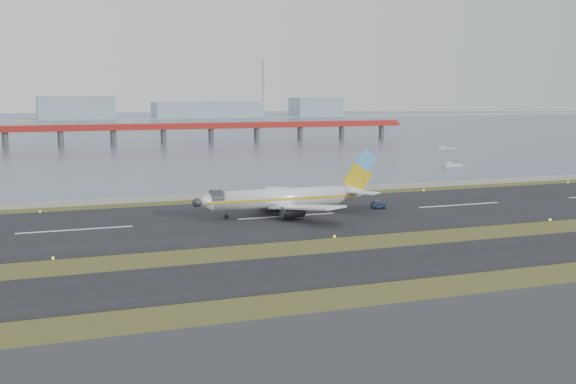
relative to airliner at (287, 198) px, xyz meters
name	(u,v)px	position (x,y,z in m)	size (l,w,h in m)	color
ground	(354,247)	(-0.79, -31.78, -3.46)	(1000.00, 1000.00, 0.00)	#394619
taxiway_strip	(392,263)	(-0.79, -43.78, -3.41)	(1000.00, 18.00, 0.10)	black
runway_strip	(287,216)	(-0.79, -1.78, -3.41)	(1000.00, 45.00, 0.10)	black
seawall	(241,194)	(-0.79, 28.22, -2.96)	(1000.00, 2.50, 1.00)	#989792
bay_water	(81,126)	(-0.79, 428.22, -3.46)	(1400.00, 800.00, 1.30)	#475365
red_pier	(163,128)	(19.21, 218.22, 3.82)	(260.00, 5.00, 10.20)	maroon
far_shoreline	(80,113)	(12.83, 588.22, 2.61)	(1400.00, 80.00, 60.50)	#94A5AF
airliner	(287,198)	(0.00, 0.00, 0.00)	(38.52, 32.89, 12.80)	white
pushback_tug	(378,205)	(20.57, 0.31, -2.58)	(3.03, 2.07, 1.80)	#142139
workboat_near	(452,165)	(85.54, 70.35, -2.93)	(7.05, 2.60, 1.68)	silver
workboat_far	(446,148)	(124.62, 132.87, -2.84)	(8.36, 5.45, 1.95)	silver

